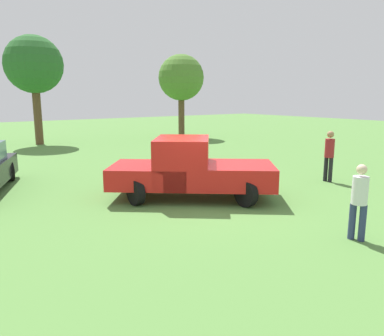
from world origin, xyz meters
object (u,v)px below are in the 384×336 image
object	(u,v)px
pickup_truck	(188,167)
tree_back_right	(34,65)
person_bystander	(329,153)
tree_far_center	(181,78)
person_visitor	(359,198)

from	to	relation	value
pickup_truck	tree_back_right	size ratio (longest dim) A/B	0.74
person_bystander	tree_far_center	size ratio (longest dim) A/B	0.30
tree_far_center	tree_back_right	bearing A→B (deg)	79.28
pickup_truck	person_visitor	bearing A→B (deg)	-39.69
pickup_truck	person_bystander	bearing A→B (deg)	26.74
person_visitor	tree_back_right	size ratio (longest dim) A/B	0.24
person_bystander	tree_far_center	world-z (taller)	tree_far_center
person_bystander	tree_back_right	size ratio (longest dim) A/B	0.27
pickup_truck	tree_back_right	distance (m)	16.18
person_visitor	tree_back_right	xyz separation A→B (m)	(20.47, 1.22, 3.90)
pickup_truck	person_visitor	xyz separation A→B (m)	(-4.76, -0.95, -0.01)
pickup_truck	tree_back_right	world-z (taller)	tree_back_right
tree_back_right	person_visitor	bearing A→B (deg)	-176.59
person_bystander	tree_back_right	distance (m)	18.13
pickup_truck	tree_far_center	distance (m)	17.04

